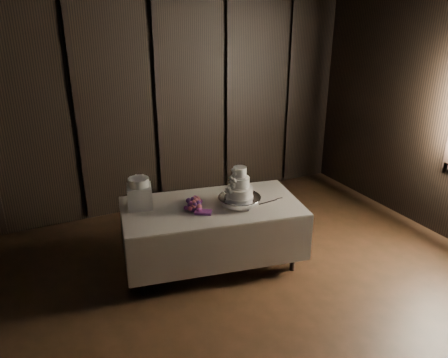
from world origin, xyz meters
TOP-DOWN VIEW (x-y plane):
  - room at (0.00, 0.00)m, footprint 6.08×7.08m
  - display_table at (-0.01, 1.65)m, footprint 2.15×1.39m
  - cake_stand at (0.28, 1.54)m, footprint 0.58×0.58m
  - wedding_cake at (0.25, 1.53)m, footprint 0.34×0.30m
  - bouquet at (-0.23, 1.62)m, footprint 0.45×0.48m
  - box_pedestal at (-0.74, 1.96)m, footprint 0.32×0.32m
  - small_cake at (-0.74, 1.96)m, footprint 0.26×0.26m
  - cake_knife at (0.57, 1.43)m, footprint 0.37×0.06m

SIDE VIEW (x-z plane):
  - display_table at x=-0.01m, z-range 0.04..0.80m
  - cake_knife at x=0.57m, z-range 0.76..0.77m
  - cake_stand at x=0.28m, z-range 0.76..0.85m
  - bouquet at x=-0.23m, z-range 0.73..0.92m
  - box_pedestal at x=-0.74m, z-range 0.76..1.01m
  - wedding_cake at x=0.25m, z-range 0.81..1.17m
  - small_cake at x=-0.74m, z-range 1.01..1.10m
  - room at x=0.00m, z-range -0.04..3.04m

